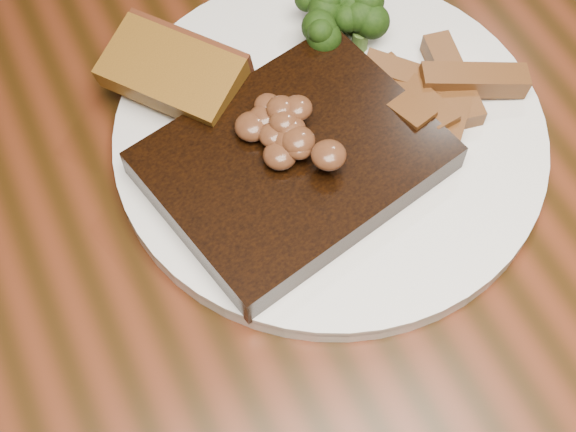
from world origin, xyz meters
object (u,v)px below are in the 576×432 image
object	(u,v)px
steak	(294,162)
potato_wedges	(432,96)
dining_table	(288,270)
garlic_bread	(175,90)
plate	(330,137)

from	to	relation	value
steak	potato_wedges	distance (m)	0.12
potato_wedges	dining_table	bearing A→B (deg)	-166.76
garlic_bread	potato_wedges	distance (m)	0.19
dining_table	garlic_bread	world-z (taller)	garlic_bread
dining_table	plate	size ratio (longest dim) A/B	5.13
dining_table	plate	xyz separation A→B (m)	(0.05, 0.04, 0.10)
steak	potato_wedges	bearing A→B (deg)	-8.07
dining_table	steak	distance (m)	0.12
garlic_bread	dining_table	bearing A→B (deg)	-20.33
dining_table	garlic_bread	size ratio (longest dim) A/B	16.49
steak	potato_wedges	size ratio (longest dim) A/B	1.84
plate	potato_wedges	xyz separation A→B (m)	(0.08, -0.01, 0.02)
potato_wedges	steak	bearing A→B (deg)	-175.21
plate	potato_wedges	world-z (taller)	potato_wedges
dining_table	steak	xyz separation A→B (m)	(0.01, 0.02, 0.12)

